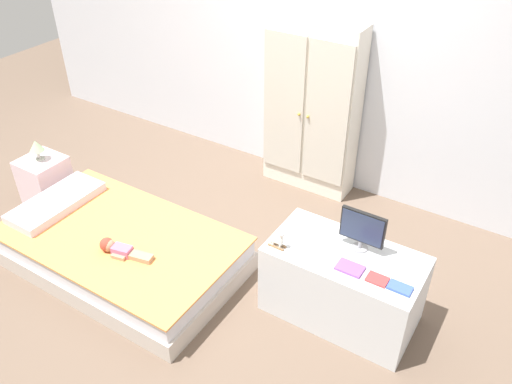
{
  "coord_description": "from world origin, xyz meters",
  "views": [
    {
      "loc": [
        1.78,
        -2.2,
        2.66
      ],
      "look_at": [
        0.2,
        0.31,
        0.59
      ],
      "focal_mm": 36.76,
      "sensor_mm": 36.0,
      "label": 1
    }
  ],
  "objects_px": {
    "book_purple": "(350,268)",
    "book_blue": "(400,288)",
    "tv_monitor": "(362,229)",
    "nightstand": "(46,181)",
    "wardrobe": "(312,108)",
    "rocking_horse_toy": "(279,239)",
    "table_lamp": "(36,147)",
    "book_red": "(377,279)",
    "bed": "(123,250)",
    "doll": "(116,248)",
    "tv_stand": "(342,284)"
  },
  "relations": [
    {
      "from": "table_lamp",
      "to": "book_blue",
      "type": "height_order",
      "value": "table_lamp"
    },
    {
      "from": "doll",
      "to": "book_purple",
      "type": "bearing_deg",
      "value": 16.73
    },
    {
      "from": "table_lamp",
      "to": "book_blue",
      "type": "relative_size",
      "value": 1.31
    },
    {
      "from": "nightstand",
      "to": "book_blue",
      "type": "relative_size",
      "value": 3.08
    },
    {
      "from": "rocking_horse_toy",
      "to": "nightstand",
      "type": "bearing_deg",
      "value": 179.81
    },
    {
      "from": "book_purple",
      "to": "wardrobe",
      "type": "bearing_deg",
      "value": 125.19
    },
    {
      "from": "rocking_horse_toy",
      "to": "table_lamp",
      "type": "bearing_deg",
      "value": 179.81
    },
    {
      "from": "tv_monitor",
      "to": "nightstand",
      "type": "bearing_deg",
      "value": -174.76
    },
    {
      "from": "wardrobe",
      "to": "tv_stand",
      "type": "relative_size",
      "value": 1.54
    },
    {
      "from": "tv_stand",
      "to": "book_blue",
      "type": "xyz_separation_m",
      "value": [
        0.38,
        -0.11,
        0.27
      ]
    },
    {
      "from": "doll",
      "to": "nightstand",
      "type": "bearing_deg",
      "value": 162.04
    },
    {
      "from": "nightstand",
      "to": "book_blue",
      "type": "xyz_separation_m",
      "value": [
        3.02,
        0.05,
        0.32
      ]
    },
    {
      "from": "table_lamp",
      "to": "wardrobe",
      "type": "xyz_separation_m",
      "value": [
        1.74,
        1.43,
        0.2
      ]
    },
    {
      "from": "tv_monitor",
      "to": "rocking_horse_toy",
      "type": "relative_size",
      "value": 2.15
    },
    {
      "from": "bed",
      "to": "nightstand",
      "type": "distance_m",
      "value": 1.15
    },
    {
      "from": "book_purple",
      "to": "book_blue",
      "type": "bearing_deg",
      "value": 0.0
    },
    {
      "from": "wardrobe",
      "to": "book_red",
      "type": "xyz_separation_m",
      "value": [
        1.15,
        -1.39,
        -0.21
      ]
    },
    {
      "from": "bed",
      "to": "book_blue",
      "type": "height_order",
      "value": "book_blue"
    },
    {
      "from": "rocking_horse_toy",
      "to": "book_blue",
      "type": "bearing_deg",
      "value": 4.06
    },
    {
      "from": "rocking_horse_toy",
      "to": "book_red",
      "type": "relative_size",
      "value": 1.07
    },
    {
      "from": "table_lamp",
      "to": "book_red",
      "type": "distance_m",
      "value": 2.89
    },
    {
      "from": "book_purple",
      "to": "tv_monitor",
      "type": "bearing_deg",
      "value": 96.83
    },
    {
      "from": "bed",
      "to": "book_blue",
      "type": "bearing_deg",
      "value": 8.94
    },
    {
      "from": "rocking_horse_toy",
      "to": "book_blue",
      "type": "distance_m",
      "value": 0.76
    },
    {
      "from": "bed",
      "to": "rocking_horse_toy",
      "type": "xyz_separation_m",
      "value": [
        1.15,
        0.25,
        0.44
      ]
    },
    {
      "from": "rocking_horse_toy",
      "to": "wardrobe",
      "type": "bearing_deg",
      "value": 109.92
    },
    {
      "from": "book_purple",
      "to": "book_blue",
      "type": "xyz_separation_m",
      "value": [
        0.3,
        0.0,
        0.0
      ]
    },
    {
      "from": "nightstand",
      "to": "book_purple",
      "type": "xyz_separation_m",
      "value": [
        2.72,
        0.05,
        0.32
      ]
    },
    {
      "from": "rocking_horse_toy",
      "to": "book_red",
      "type": "xyz_separation_m",
      "value": [
        0.63,
        0.05,
        -0.06
      ]
    },
    {
      "from": "table_lamp",
      "to": "wardrobe",
      "type": "relative_size",
      "value": 0.12
    },
    {
      "from": "rocking_horse_toy",
      "to": "book_purple",
      "type": "distance_m",
      "value": 0.46
    },
    {
      "from": "book_blue",
      "to": "tv_monitor",
      "type": "bearing_deg",
      "value": 148.58
    },
    {
      "from": "bed",
      "to": "doll",
      "type": "distance_m",
      "value": 0.26
    },
    {
      "from": "table_lamp",
      "to": "nightstand",
      "type": "bearing_deg",
      "value": 0.0
    },
    {
      "from": "wardrobe",
      "to": "tv_monitor",
      "type": "relative_size",
      "value": 5.23
    },
    {
      "from": "wardrobe",
      "to": "book_red",
      "type": "relative_size",
      "value": 12.02
    },
    {
      "from": "bed",
      "to": "book_purple",
      "type": "distance_m",
      "value": 1.68
    },
    {
      "from": "doll",
      "to": "wardrobe",
      "type": "height_order",
      "value": "wardrobe"
    },
    {
      "from": "wardrobe",
      "to": "table_lamp",
      "type": "bearing_deg",
      "value": -140.61
    },
    {
      "from": "nightstand",
      "to": "rocking_horse_toy",
      "type": "xyz_separation_m",
      "value": [
        2.26,
        -0.01,
        0.38
      ]
    },
    {
      "from": "nightstand",
      "to": "book_blue",
      "type": "height_order",
      "value": "book_blue"
    },
    {
      "from": "table_lamp",
      "to": "book_red",
      "type": "xyz_separation_m",
      "value": [
        2.89,
        0.05,
        -0.01
      ]
    },
    {
      "from": "table_lamp",
      "to": "tv_monitor",
      "type": "distance_m",
      "value": 2.71
    },
    {
      "from": "table_lamp",
      "to": "tv_stand",
      "type": "xyz_separation_m",
      "value": [
        2.65,
        0.16,
        -0.28
      ]
    },
    {
      "from": "nightstand",
      "to": "book_red",
      "type": "height_order",
      "value": "book_red"
    },
    {
      "from": "bed",
      "to": "rocking_horse_toy",
      "type": "distance_m",
      "value": 1.26
    },
    {
      "from": "book_purple",
      "to": "nightstand",
      "type": "bearing_deg",
      "value": -179.02
    },
    {
      "from": "bed",
      "to": "book_purple",
      "type": "height_order",
      "value": "book_purple"
    },
    {
      "from": "bed",
      "to": "wardrobe",
      "type": "bearing_deg",
      "value": 69.54
    },
    {
      "from": "table_lamp",
      "to": "wardrobe",
      "type": "bearing_deg",
      "value": 39.39
    }
  ]
}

